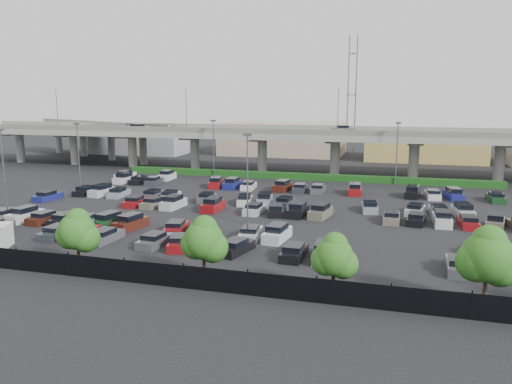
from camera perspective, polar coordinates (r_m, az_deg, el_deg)
ground at (r=64.32m, az=1.08°, el=-1.98°), size 280.00×280.00×0.00m
overpass at (r=94.39m, az=5.91°, el=6.28°), size 150.00×13.00×15.80m
on_ramp at (r=124.25m, az=-17.59°, el=6.83°), size 50.93×30.13×8.80m
hedge at (r=88.23m, az=5.19°, el=1.79°), size 66.00×1.60×1.10m
fence at (r=38.70m, az=-9.69°, el=-9.39°), size 70.00×0.10×2.00m
tree_row at (r=38.87m, az=-7.87°, el=-5.20°), size 65.07×3.66×5.94m
parked_cars at (r=62.07m, az=-1.95°, el=-1.87°), size 63.15×41.63×1.67m
light_poles at (r=66.30m, az=-1.93°, el=3.86°), size 66.90×48.38×10.30m
distant_buildings at (r=123.03m, az=14.11°, el=5.51°), size 138.00×24.00×9.00m
comm_tower at (r=135.27m, az=10.90°, el=11.11°), size 2.40×2.40×30.00m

